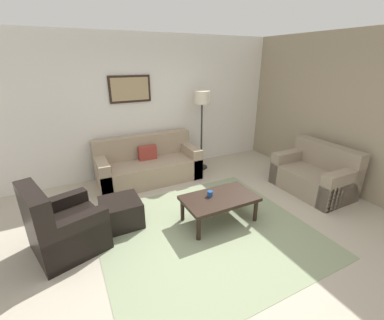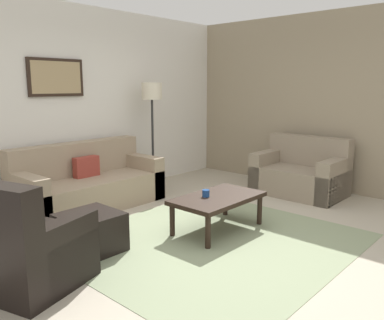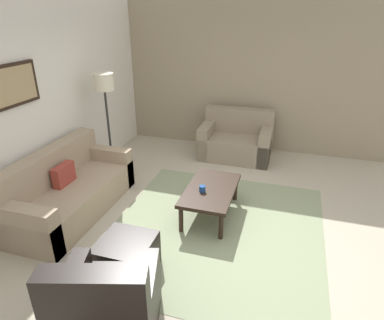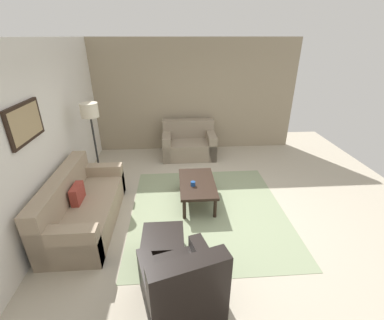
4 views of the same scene
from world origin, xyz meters
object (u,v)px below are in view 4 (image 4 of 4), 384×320
Objects in this scene: cup at (193,184)px; lamp_standing at (91,119)px; armchair_leather at (183,291)px; couch_main at (80,208)px; framed_artwork at (25,123)px; couch_loveseat at (189,144)px; coffee_table at (197,185)px; ottoman at (163,246)px.

lamp_standing is at bearing 64.79° from cup.
lamp_standing is at bearing 28.73° from armchair_leather.
cup is at bearing -7.40° from armchair_leather.
couch_main is 2.47× the size of framed_artwork.
couch_loveseat is (2.64, -1.92, -0.00)m from couch_main.
armchair_leather is at bearing -127.15° from framed_artwork.
couch_main is 2.01× the size of armchair_leather.
lamp_standing is (0.76, 1.93, 1.05)m from coffee_table.
couch_main is 1.17× the size of lamp_standing.
couch_main is 1.90m from cup.
couch_main is 1.54m from framed_artwork.
armchair_leather is (-4.28, 0.32, 0.01)m from couch_loveseat.
cup is 2.67m from framed_artwork.
cup is at bearing -115.21° from lamp_standing.
cup is at bearing 142.59° from coffee_table.
couch_main is at bearing 101.61° from cup.
framed_artwork is at bearing 104.86° from coffee_table.
ottoman is 0.33× the size of lamp_standing.
ottoman is 6.66× the size of cup.
coffee_table is (1.34, -0.58, 0.16)m from ottoman.
couch_loveseat is at bearing -9.09° from ottoman.
armchair_leather is at bearing -135.85° from couch_main.
couch_loveseat is 15.61× the size of cup.
framed_artwork is (-0.62, 2.35, 1.42)m from coffee_table.
coffee_table is 2.81m from framed_artwork.
framed_artwork is at bearing 163.34° from lamp_standing.
lamp_standing reaches higher than armchair_leather.
lamp_standing is (-1.39, 1.91, 1.11)m from couch_loveseat.
armchair_leather reaches higher than cup.
couch_main reaches higher than coffee_table.
couch_main is 1.82× the size of coffee_table.
armchair_leather is 11.83× the size of cup.
armchair_leather is at bearing -163.50° from ottoman.
couch_loveseat reaches higher than coffee_table.
lamp_standing is (0.87, 1.85, 0.96)m from cup.
couch_main is 3.57× the size of ottoman.
ottoman is 1.35m from cup.
coffee_table is at bearing -75.14° from framed_artwork.
couch_main reaches higher than cup.
armchair_leather is 2.16m from coffee_table.
couch_loveseat is at bearing -4.31° from armchair_leather.
couch_loveseat is 3.53m from ottoman.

